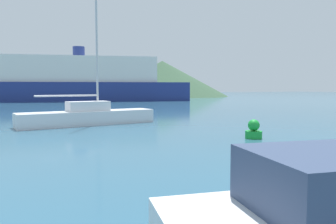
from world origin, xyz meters
name	(u,v)px	position (x,y,z in m)	size (l,w,h in m)	color
sailboat_inner	(88,115)	(-2.26, 21.43, 0.56)	(7.96, 2.67, 10.94)	silver
ferry_distant	(79,82)	(3.05, 55.02, 3.01)	(34.76, 15.01, 8.46)	navy
buoy_marker	(254,131)	(3.11, 13.35, 0.33)	(0.71, 0.71, 0.81)	green
hill_central	(162,79)	(25.62, 73.78, 4.19)	(30.97, 30.97, 8.38)	#38563D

